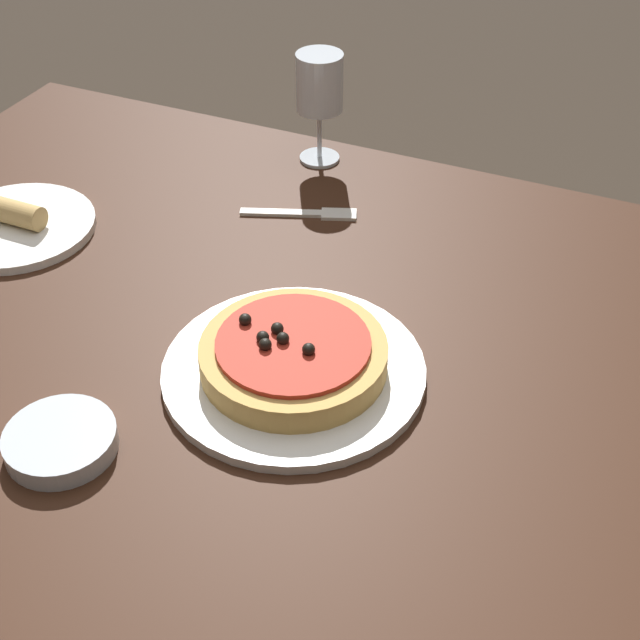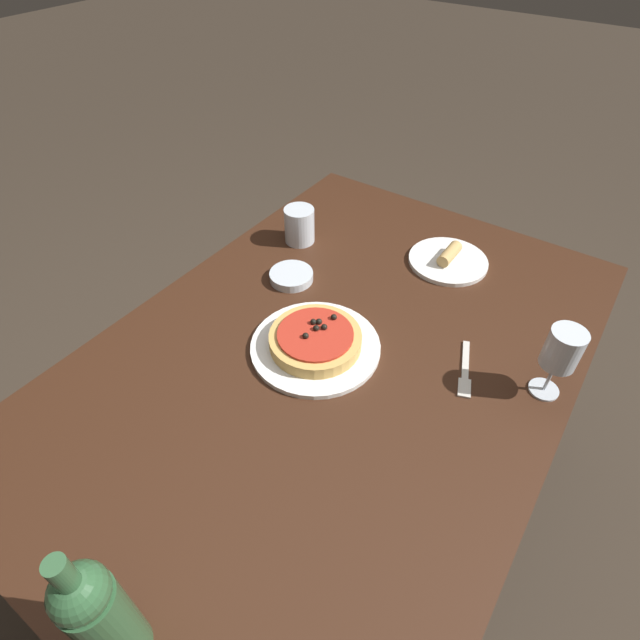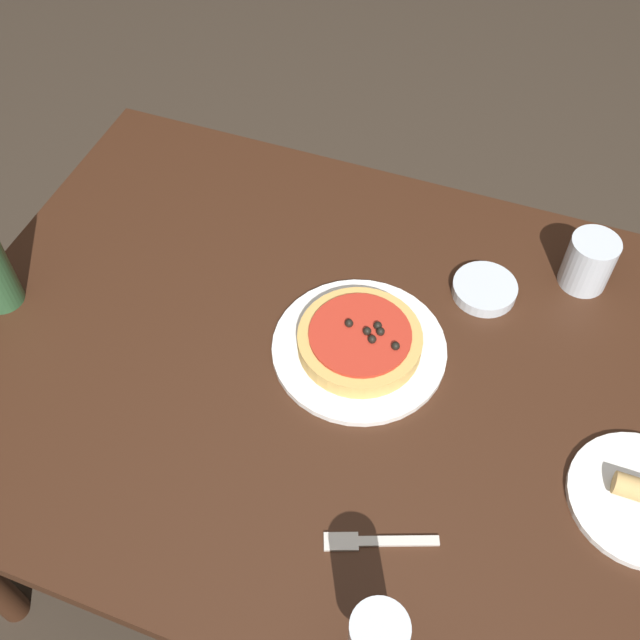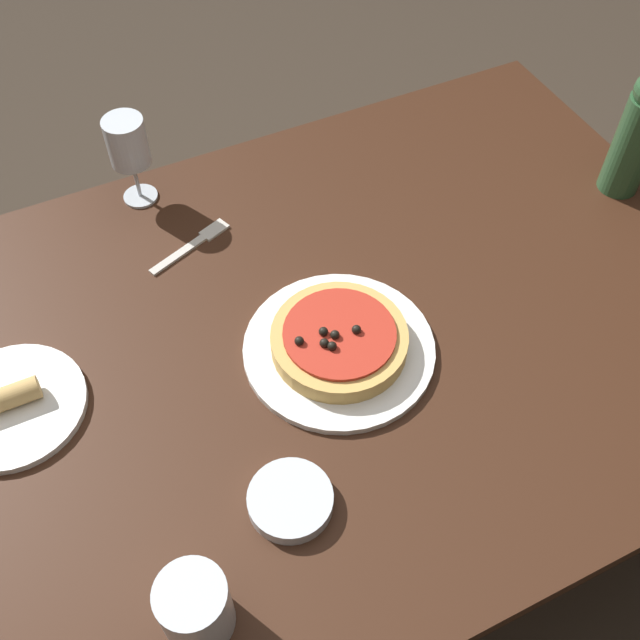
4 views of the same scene
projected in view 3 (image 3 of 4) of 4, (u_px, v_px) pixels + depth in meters
name	position (u px, v px, depth m)	size (l,w,h in m)	color
ground_plane	(348.00, 535.00, 1.78)	(14.00, 14.00, 0.00)	#382D23
dining_table	(359.00, 397.00, 1.28)	(1.41, 0.96, 0.71)	#381E11
dinner_plate	(359.00, 348.00, 1.24)	(0.29, 0.29, 0.01)	white
pizza	(360.00, 340.00, 1.22)	(0.21, 0.21, 0.05)	tan
wine_glass	(378.00, 639.00, 0.86)	(0.07, 0.07, 0.17)	silver
water_cup	(589.00, 262.00, 1.30)	(0.08, 0.08, 0.10)	silver
side_bowl	(484.00, 289.00, 1.31)	(0.11, 0.11, 0.02)	silver
fork	(373.00, 541.00, 1.05)	(0.16, 0.08, 0.00)	beige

